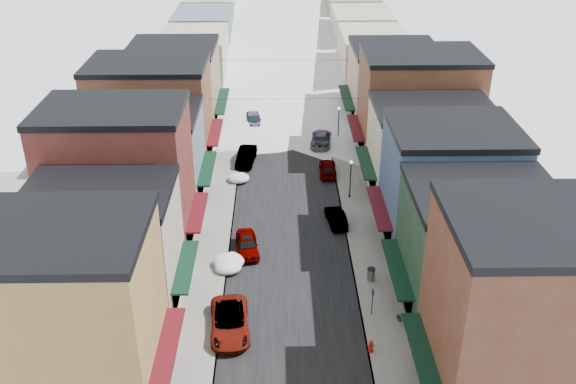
{
  "coord_description": "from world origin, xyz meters",
  "views": [
    {
      "loc": [
        -0.85,
        -26.03,
        29.28
      ],
      "look_at": [
        0.0,
        24.84,
        2.75
      ],
      "focal_mm": 40.0,
      "sensor_mm": 36.0,
      "label": 1
    }
  ],
  "objects_px": {
    "fire_hydrant": "(371,346)",
    "trash_can": "(371,274)",
    "car_silver_sedan": "(247,244)",
    "car_white_suv": "(230,322)",
    "car_dark_hatch": "(246,156)",
    "streetlamp_near": "(351,174)",
    "car_green_sedan": "(336,217)"
  },
  "relations": [
    {
      "from": "car_dark_hatch",
      "to": "trash_can",
      "type": "relative_size",
      "value": 4.54
    },
    {
      "from": "car_dark_hatch",
      "to": "car_green_sedan",
      "type": "bearing_deg",
      "value": -50.09
    },
    {
      "from": "car_silver_sedan",
      "to": "trash_can",
      "type": "bearing_deg",
      "value": -31.83
    },
    {
      "from": "fire_hydrant",
      "to": "streetlamp_near",
      "type": "height_order",
      "value": "streetlamp_near"
    },
    {
      "from": "car_green_sedan",
      "to": "fire_hydrant",
      "type": "bearing_deg",
      "value": 85.33
    },
    {
      "from": "car_white_suv",
      "to": "fire_hydrant",
      "type": "height_order",
      "value": "car_white_suv"
    },
    {
      "from": "car_dark_hatch",
      "to": "fire_hydrant",
      "type": "height_order",
      "value": "car_dark_hatch"
    },
    {
      "from": "streetlamp_near",
      "to": "car_white_suv",
      "type": "bearing_deg",
      "value": -117.83
    },
    {
      "from": "car_white_suv",
      "to": "trash_can",
      "type": "relative_size",
      "value": 5.34
    },
    {
      "from": "trash_can",
      "to": "streetlamp_near",
      "type": "bearing_deg",
      "value": 90.94
    },
    {
      "from": "car_silver_sedan",
      "to": "fire_hydrant",
      "type": "bearing_deg",
      "value": -62.62
    },
    {
      "from": "car_green_sedan",
      "to": "car_silver_sedan",
      "type": "bearing_deg",
      "value": 22.47
    },
    {
      "from": "car_silver_sedan",
      "to": "car_green_sedan",
      "type": "xyz_separation_m",
      "value": [
        7.8,
        4.53,
        -0.09
      ]
    },
    {
      "from": "car_silver_sedan",
      "to": "trash_can",
      "type": "distance_m",
      "value": 10.72
    },
    {
      "from": "car_white_suv",
      "to": "car_green_sedan",
      "type": "xyz_separation_m",
      "value": [
        8.6,
        14.66,
        -0.13
      ]
    },
    {
      "from": "fire_hydrant",
      "to": "trash_can",
      "type": "bearing_deg",
      "value": 82.49
    },
    {
      "from": "car_white_suv",
      "to": "car_silver_sedan",
      "type": "bearing_deg",
      "value": 80.47
    },
    {
      "from": "car_silver_sedan",
      "to": "car_green_sedan",
      "type": "relative_size",
      "value": 1.09
    },
    {
      "from": "car_silver_sedan",
      "to": "streetlamp_near",
      "type": "relative_size",
      "value": 1.15
    },
    {
      "from": "car_dark_hatch",
      "to": "car_green_sedan",
      "type": "xyz_separation_m",
      "value": [
        8.6,
        -13.18,
        -0.14
      ]
    },
    {
      "from": "car_white_suv",
      "to": "car_green_sedan",
      "type": "bearing_deg",
      "value": 54.59
    },
    {
      "from": "car_dark_hatch",
      "to": "trash_can",
      "type": "bearing_deg",
      "value": -57.7
    },
    {
      "from": "car_white_suv",
      "to": "car_silver_sedan",
      "type": "xyz_separation_m",
      "value": [
        0.8,
        10.13,
        -0.04
      ]
    },
    {
      "from": "car_white_suv",
      "to": "car_dark_hatch",
      "type": "xyz_separation_m",
      "value": [
        0.0,
        27.84,
        0.01
      ]
    },
    {
      "from": "car_dark_hatch",
      "to": "trash_can",
      "type": "height_order",
      "value": "car_dark_hatch"
    },
    {
      "from": "car_white_suv",
      "to": "car_dark_hatch",
      "type": "bearing_deg",
      "value": 84.98
    },
    {
      "from": "car_green_sedan",
      "to": "streetlamp_near",
      "type": "distance_m",
      "value": 5.56
    },
    {
      "from": "car_dark_hatch",
      "to": "streetlamp_near",
      "type": "xyz_separation_m",
      "value": [
        10.34,
        -8.26,
        1.77
      ]
    },
    {
      "from": "car_green_sedan",
      "to": "trash_can",
      "type": "bearing_deg",
      "value": 94.68
    },
    {
      "from": "car_white_suv",
      "to": "fire_hydrant",
      "type": "bearing_deg",
      "value": -18.98
    },
    {
      "from": "streetlamp_near",
      "to": "fire_hydrant",
      "type": "bearing_deg",
      "value": -92.18
    },
    {
      "from": "car_white_suv",
      "to": "car_dark_hatch",
      "type": "relative_size",
      "value": 1.18
    }
  ]
}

